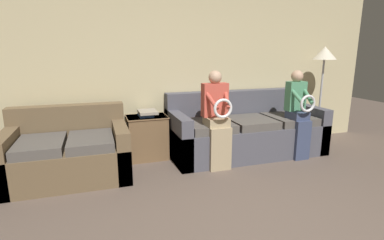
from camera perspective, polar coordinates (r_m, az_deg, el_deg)
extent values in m
cube|color=#C6B789|center=(4.52, -2.77, 9.98)|extent=(6.68, 0.06, 2.55)
cube|color=#4C4C56|center=(4.56, 10.29, -3.58)|extent=(2.27, 0.93, 0.45)
cube|color=#4C4C56|center=(4.77, 8.47, 2.85)|extent=(2.27, 0.20, 0.46)
cube|color=#4C4C56|center=(4.15, -2.65, -3.42)|extent=(0.16, 0.93, 0.68)
cube|color=#4C4C56|center=(5.11, 20.86, -1.11)|extent=(0.16, 0.93, 0.68)
cube|color=#514C47|center=(4.14, 3.12, -1.08)|extent=(0.61, 0.69, 0.11)
cube|color=#514C47|center=(4.41, 11.05, -0.42)|extent=(0.61, 0.69, 0.11)
cube|color=#514C47|center=(4.75, 17.95, 0.16)|extent=(0.61, 0.69, 0.11)
cube|color=brown|center=(3.96, -22.39, -7.30)|extent=(1.41, 0.97, 0.41)
cube|color=brown|center=(4.22, -22.54, -0.19)|extent=(1.41, 0.20, 0.42)
cube|color=brown|center=(4.03, -31.43, -6.32)|extent=(0.16, 0.97, 0.62)
cube|color=brown|center=(3.92, -13.38, -5.22)|extent=(0.16, 0.97, 0.62)
cube|color=#514C47|center=(3.82, -26.90, -4.34)|extent=(0.51, 0.73, 0.11)
cube|color=#514C47|center=(3.77, -18.72, -3.82)|extent=(0.51, 0.73, 0.11)
cube|color=tan|center=(3.89, 5.37, -5.54)|extent=(0.29, 0.10, 0.56)
cube|color=tan|center=(3.92, 4.67, -0.25)|extent=(0.29, 0.28, 0.11)
cube|color=#C64C3D|center=(3.93, 4.35, 3.85)|extent=(0.34, 0.14, 0.44)
sphere|color=tan|center=(3.89, 4.42, 8.14)|extent=(0.17, 0.17, 0.17)
torus|color=white|center=(3.70, 5.92, 2.20)|extent=(0.25, 0.04, 0.25)
cylinder|color=#C64C3D|center=(3.76, 3.60, 3.94)|extent=(0.13, 0.31, 0.24)
cylinder|color=#C64C3D|center=(3.84, 6.62, 4.09)|extent=(0.13, 0.31, 0.24)
cube|color=#384260|center=(4.51, 20.15, -3.65)|extent=(0.23, 0.10, 0.56)
cube|color=#384260|center=(4.54, 19.41, 0.89)|extent=(0.23, 0.28, 0.11)
cube|color=#4C8E66|center=(4.55, 19.13, 4.32)|extent=(0.27, 0.14, 0.42)
sphere|color=tan|center=(4.52, 19.40, 7.89)|extent=(0.17, 0.17, 0.17)
torus|color=silver|center=(4.35, 21.19, 2.94)|extent=(0.24, 0.04, 0.24)
cylinder|color=#4C8E66|center=(4.39, 19.26, 4.42)|extent=(0.09, 0.31, 0.23)
cylinder|color=#4C8E66|center=(4.50, 21.11, 4.47)|extent=(0.09, 0.31, 0.23)
cube|color=brown|center=(4.32, -8.50, -3.30)|extent=(0.55, 0.39, 0.62)
cube|color=brown|center=(4.25, -8.64, 0.61)|extent=(0.57, 0.41, 0.02)
cube|color=#33569E|center=(4.24, -8.78, 0.99)|extent=(0.20, 0.26, 0.05)
cube|color=gray|center=(4.23, -8.46, 1.54)|extent=(0.25, 0.32, 0.04)
cylinder|color=#2D2B28|center=(5.52, 22.56, -3.79)|extent=(0.26, 0.26, 0.02)
cylinder|color=#B7B7BC|center=(5.37, 23.20, 3.28)|extent=(0.03, 0.03, 1.36)
cone|color=beige|center=(5.31, 23.97, 11.59)|extent=(0.37, 0.37, 0.20)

